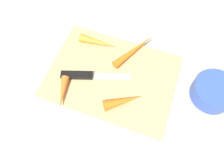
{
  "coord_description": "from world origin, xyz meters",
  "views": [
    {
      "loc": [
        0.1,
        -0.27,
        0.57
      ],
      "look_at": [
        0.0,
        0.0,
        0.01
      ],
      "focal_mm": 34.87,
      "sensor_mm": 36.0,
      "label": 1
    }
  ],
  "objects_px": {
    "knife": "(81,75)",
    "carrot_longest": "(134,50)",
    "carrot_long": "(98,42)",
    "cutting_board": "(112,76)",
    "carrot_short": "(123,101)",
    "small_bowl": "(214,92)",
    "carrot_shortest": "(63,92)"
  },
  "relations": [
    {
      "from": "carrot_long",
      "to": "carrot_shortest",
      "type": "height_order",
      "value": "carrot_long"
    },
    {
      "from": "carrot_short",
      "to": "carrot_long",
      "type": "xyz_separation_m",
      "value": [
        -0.13,
        0.16,
        -0.0
      ]
    },
    {
      "from": "carrot_longest",
      "to": "carrot_long",
      "type": "distance_m",
      "value": 0.11
    },
    {
      "from": "cutting_board",
      "to": "knife",
      "type": "bearing_deg",
      "value": -157.5
    },
    {
      "from": "carrot_short",
      "to": "small_bowl",
      "type": "distance_m",
      "value": 0.25
    },
    {
      "from": "carrot_short",
      "to": "carrot_long",
      "type": "distance_m",
      "value": 0.2
    },
    {
      "from": "carrot_longest",
      "to": "carrot_shortest",
      "type": "bearing_deg",
      "value": 173.04
    },
    {
      "from": "carrot_longest",
      "to": "small_bowl",
      "type": "bearing_deg",
      "value": -74.67
    },
    {
      "from": "carrot_longest",
      "to": "carrot_short",
      "type": "xyz_separation_m",
      "value": [
        0.02,
        -0.17,
        0.0
      ]
    },
    {
      "from": "knife",
      "to": "carrot_long",
      "type": "height_order",
      "value": "carrot_long"
    },
    {
      "from": "small_bowl",
      "to": "cutting_board",
      "type": "bearing_deg",
      "value": -172.03
    },
    {
      "from": "carrot_shortest",
      "to": "carrot_short",
      "type": "bearing_deg",
      "value": 84.56
    },
    {
      "from": "knife",
      "to": "carrot_long",
      "type": "bearing_deg",
      "value": 69.1
    },
    {
      "from": "carrot_longest",
      "to": "carrot_short",
      "type": "relative_size",
      "value": 1.54
    },
    {
      "from": "knife",
      "to": "small_bowl",
      "type": "relative_size",
      "value": 1.71
    },
    {
      "from": "cutting_board",
      "to": "carrot_longest",
      "type": "xyz_separation_m",
      "value": [
        0.04,
        0.1,
        0.02
      ]
    },
    {
      "from": "small_bowl",
      "to": "carrot_long",
      "type": "bearing_deg",
      "value": 172.47
    },
    {
      "from": "carrot_longest",
      "to": "small_bowl",
      "type": "height_order",
      "value": "small_bowl"
    },
    {
      "from": "carrot_long",
      "to": "knife",
      "type": "bearing_deg",
      "value": -94.49
    },
    {
      "from": "carrot_long",
      "to": "cutting_board",
      "type": "bearing_deg",
      "value": -50.69
    },
    {
      "from": "carrot_longest",
      "to": "small_bowl",
      "type": "distance_m",
      "value": 0.25
    },
    {
      "from": "knife",
      "to": "carrot_longest",
      "type": "height_order",
      "value": "carrot_longest"
    },
    {
      "from": "cutting_board",
      "to": "carrot_long",
      "type": "bearing_deg",
      "value": 131.64
    },
    {
      "from": "knife",
      "to": "carrot_longest",
      "type": "distance_m",
      "value": 0.18
    },
    {
      "from": "cutting_board",
      "to": "knife",
      "type": "relative_size",
      "value": 1.84
    },
    {
      "from": "carrot_longest",
      "to": "carrot_long",
      "type": "relative_size",
      "value": 1.39
    },
    {
      "from": "knife",
      "to": "small_bowl",
      "type": "distance_m",
      "value": 0.37
    },
    {
      "from": "knife",
      "to": "carrot_longest",
      "type": "relative_size",
      "value": 1.21
    },
    {
      "from": "knife",
      "to": "carrot_longest",
      "type": "xyz_separation_m",
      "value": [
        0.12,
        0.13,
        0.01
      ]
    },
    {
      "from": "cutting_board",
      "to": "carrot_long",
      "type": "xyz_separation_m",
      "value": [
        -0.08,
        0.09,
        0.02
      ]
    },
    {
      "from": "carrot_longest",
      "to": "carrot_shortest",
      "type": "height_order",
      "value": "same"
    },
    {
      "from": "cutting_board",
      "to": "knife",
      "type": "distance_m",
      "value": 0.09
    }
  ]
}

